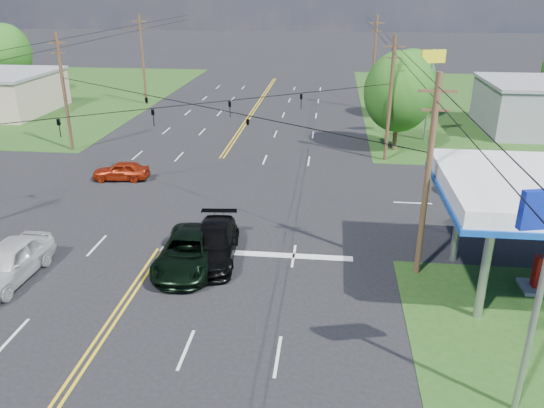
# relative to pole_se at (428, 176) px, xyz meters

# --- Properties ---
(ground) EXTENTS (280.00, 280.00, 0.00)m
(ground) POSITION_rel_pole_se_xyz_m (-13.00, 9.00, -4.92)
(ground) COLOR black
(ground) RESTS_ON ground
(stop_bar) EXTENTS (10.00, 0.50, 0.02)m
(stop_bar) POSITION_rel_pole_se_xyz_m (-8.00, 1.00, -4.92)
(stop_bar) COLOR silver
(stop_bar) RESTS_ON ground
(pole_se) EXTENTS (1.60, 0.28, 9.50)m
(pole_se) POSITION_rel_pole_se_xyz_m (0.00, 0.00, 0.00)
(pole_se) COLOR #49371E
(pole_se) RESTS_ON ground
(pole_nw) EXTENTS (1.60, 0.28, 9.50)m
(pole_nw) POSITION_rel_pole_se_xyz_m (-26.00, 18.00, 0.00)
(pole_nw) COLOR #49371E
(pole_nw) RESTS_ON ground
(pole_ne) EXTENTS (1.60, 0.28, 9.50)m
(pole_ne) POSITION_rel_pole_se_xyz_m (0.00, 18.00, 0.00)
(pole_ne) COLOR #49371E
(pole_ne) RESTS_ON ground
(pole_left_far) EXTENTS (1.60, 0.28, 10.00)m
(pole_left_far) POSITION_rel_pole_se_xyz_m (-26.00, 37.00, 0.25)
(pole_left_far) COLOR #49371E
(pole_left_far) RESTS_ON ground
(pole_right_far) EXTENTS (1.60, 0.28, 10.00)m
(pole_right_far) POSITION_rel_pole_se_xyz_m (0.00, 37.00, 0.25)
(pole_right_far) COLOR #49371E
(pole_right_far) RESTS_ON ground
(span_wire_signals) EXTENTS (26.00, 18.00, 1.13)m
(span_wire_signals) POSITION_rel_pole_se_xyz_m (-13.00, 9.00, 1.08)
(span_wire_signals) COLOR black
(span_wire_signals) RESTS_ON ground
(power_lines) EXTENTS (26.04, 100.00, 0.64)m
(power_lines) POSITION_rel_pole_se_xyz_m (-13.00, 7.00, 3.68)
(power_lines) COLOR black
(power_lines) RESTS_ON ground
(tree_right_a) EXTENTS (5.70, 5.70, 8.18)m
(tree_right_a) POSITION_rel_pole_se_xyz_m (1.00, 21.00, -0.05)
(tree_right_a) COLOR #49371E
(tree_right_a) RESTS_ON ground
(tree_right_b) EXTENTS (4.94, 4.94, 7.09)m
(tree_right_b) POSITION_rel_pole_se_xyz_m (3.50, 33.00, -0.70)
(tree_right_b) COLOR #49371E
(tree_right_b) RESTS_ON ground
(tree_far_l) EXTENTS (6.08, 6.08, 8.72)m
(tree_far_l) POSITION_rel_pole_se_xyz_m (-45.00, 41.00, 0.28)
(tree_far_l) COLOR #49371E
(tree_far_l) RESTS_ON ground
(pickup_dkgreen) EXTENTS (2.83, 5.86, 1.61)m
(pickup_dkgreen) POSITION_rel_pole_se_xyz_m (-11.05, -0.62, -4.11)
(pickup_dkgreen) COLOR black
(pickup_dkgreen) RESTS_ON ground
(suv_black) EXTENTS (2.75, 5.80, 1.63)m
(suv_black) POSITION_rel_pole_se_xyz_m (-10.00, 0.31, -4.10)
(suv_black) COLOR black
(suv_black) RESTS_ON ground
(pickup_white) EXTENTS (2.35, 5.43, 1.82)m
(pickup_white) POSITION_rel_pole_se_xyz_m (-19.03, -2.82, -4.00)
(pickup_white) COLOR silver
(pickup_white) RESTS_ON ground
(sedan_red) EXTENTS (4.06, 1.93, 1.34)m
(sedan_red) POSITION_rel_pole_se_xyz_m (-19.07, 11.23, -4.25)
(sedan_red) COLOR maroon
(sedan_red) RESTS_ON ground
(sedan_far) EXTENTS (5.06, 2.32, 1.44)m
(sedan_far) POSITION_rel_pole_se_xyz_m (5.43, 11.34, -4.20)
(sedan_far) COLOR #99999D
(sedan_far) RESTS_ON ground
(polesign_ne) EXTENTS (2.14, 0.92, 7.90)m
(polesign_ne) POSITION_rel_pole_se_xyz_m (4.00, 24.45, 1.22)
(polesign_ne) COLOR #A5A5AA
(polesign_ne) RESTS_ON ground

